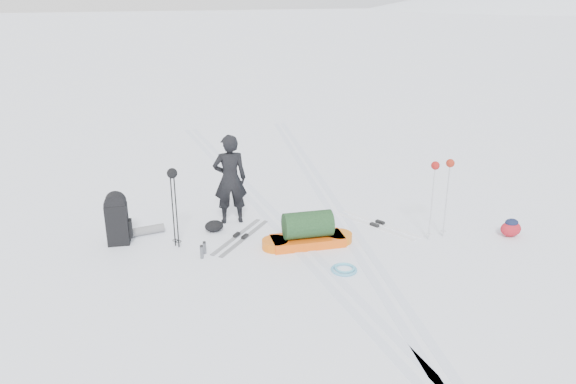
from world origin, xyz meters
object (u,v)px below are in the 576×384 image
at_px(pulk_sled, 308,232).
at_px(ski_poles_black, 173,183).
at_px(expedition_rucksack, 121,220).
at_px(skier, 230,179).

height_order(pulk_sled, ski_poles_black, ski_poles_black).
xyz_separation_m(pulk_sled, expedition_rucksack, (-3.18, 1.10, 0.21)).
distance_m(expedition_rucksack, ski_poles_black, 1.28).
distance_m(skier, ski_poles_black, 1.45).
bearing_deg(ski_poles_black, expedition_rucksack, 153.16).
bearing_deg(skier, pulk_sled, 131.59).
height_order(skier, expedition_rucksack, skier).
relative_size(pulk_sled, expedition_rucksack, 1.62).
xyz_separation_m(skier, pulk_sled, (1.09, -1.45, -0.65)).
bearing_deg(pulk_sled, skier, 130.73).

